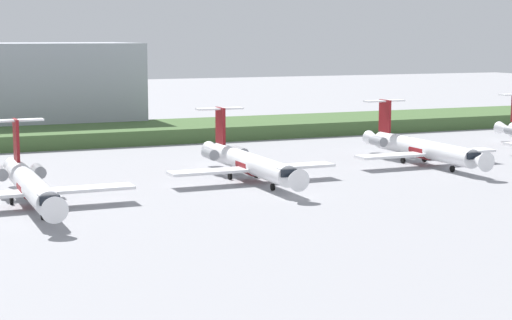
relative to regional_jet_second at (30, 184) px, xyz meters
name	(u,v)px	position (x,y,z in m)	size (l,w,h in m)	color
ground_plane	(208,164)	(29.70, 23.37, -2.54)	(500.00, 500.00, 0.00)	#939399
grass_berm	(146,132)	(29.70, 57.28, -1.21)	(320.00, 20.00, 2.65)	#426033
regional_jet_second	(30,184)	(0.00, 0.00, 0.00)	(22.81, 31.00, 9.00)	white
regional_jet_third	(248,162)	(29.30, 6.46, 0.00)	(22.81, 31.00, 9.00)	white
regional_jet_fourth	(421,148)	(58.78, 10.17, 0.00)	(22.81, 31.00, 9.00)	white
distant_hangar	(0,88)	(6.11, 78.66, 6.31)	(52.32, 27.65, 17.69)	#9EA3AD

